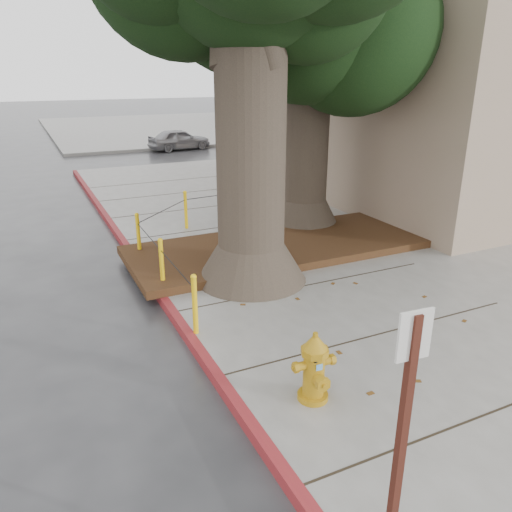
{
  "coord_description": "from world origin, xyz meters",
  "views": [
    {
      "loc": [
        -3.9,
        -5.1,
        3.81
      ],
      "look_at": [
        -0.79,
        1.47,
        1.1
      ],
      "focal_mm": 35.0,
      "sensor_mm": 36.0,
      "label": 1
    }
  ],
  "objects_px": {
    "car_silver": "(179,139)",
    "car_red": "(319,131)",
    "fire_hydrant": "(314,367)",
    "signpost": "(400,453)"
  },
  "relations": [
    {
      "from": "car_silver",
      "to": "car_red",
      "type": "distance_m",
      "value": 7.68
    },
    {
      "from": "fire_hydrant",
      "to": "car_silver",
      "type": "relative_size",
      "value": 0.28
    },
    {
      "from": "signpost",
      "to": "fire_hydrant",
      "type": "bearing_deg",
      "value": 75.21
    },
    {
      "from": "signpost",
      "to": "car_red",
      "type": "xyz_separation_m",
      "value": [
        13.15,
        21.91,
        -0.82
      ]
    },
    {
      "from": "signpost",
      "to": "car_silver",
      "type": "relative_size",
      "value": 0.76
    },
    {
      "from": "fire_hydrant",
      "to": "car_red",
      "type": "relative_size",
      "value": 0.22
    },
    {
      "from": "fire_hydrant",
      "to": "signpost",
      "type": "xyz_separation_m",
      "value": [
        -0.79,
        -2.26,
        0.91
      ]
    },
    {
      "from": "signpost",
      "to": "car_silver",
      "type": "height_order",
      "value": "signpost"
    },
    {
      "from": "fire_hydrant",
      "to": "signpost",
      "type": "relative_size",
      "value": 0.37
    },
    {
      "from": "fire_hydrant",
      "to": "signpost",
      "type": "height_order",
      "value": "signpost"
    }
  ]
}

